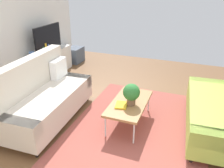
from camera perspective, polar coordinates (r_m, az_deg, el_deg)
name	(u,v)px	position (r m, az deg, el deg)	size (l,w,h in m)	color
ground_plane	(118,127)	(3.90, 1.60, -10.82)	(7.68, 7.68, 0.00)	brown
area_rug	(139,127)	(3.93, 6.84, -10.65)	(2.90, 2.20, 0.01)	#9E4C42
couch_beige	(44,97)	(4.07, -16.81, -3.10)	(1.94, 0.93, 1.10)	beige
couch_green	(221,108)	(3.96, 25.93, -5.53)	(1.95, 0.97, 1.10)	#A3BC4C
coffee_table	(129,103)	(3.80, 4.40, -4.91)	(1.10, 0.56, 0.42)	#9E7042
tv_console	(50,63)	(6.11, -15.34, 5.25)	(1.40, 0.44, 0.64)	silver
tv	(48,39)	(5.93, -15.87, 10.99)	(1.00, 0.20, 0.64)	black
storage_trunk	(75,55)	(6.96, -9.35, 7.29)	(0.52, 0.40, 0.44)	#4C5666
potted_plant	(131,93)	(3.63, 4.93, -2.30)	(0.28, 0.28, 0.36)	brown
table_book_0	(121,105)	(3.67, 2.35, -5.33)	(0.24, 0.18, 0.03)	gold
vase_0	(32,54)	(5.60, -19.61, 7.05)	(0.13, 0.13, 0.13)	#4C72B2
vase_1	(37,51)	(5.73, -18.45, 7.82)	(0.08, 0.08, 0.17)	silver
bottle_0	(44,50)	(5.78, -16.89, 8.18)	(0.04, 0.04, 0.17)	#3F8C4C
bottle_1	(46,48)	(5.84, -16.40, 8.76)	(0.05, 0.05, 0.24)	gold
bottle_2	(48,48)	(5.93, -15.78, 8.83)	(0.05, 0.05, 0.19)	#3359B2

